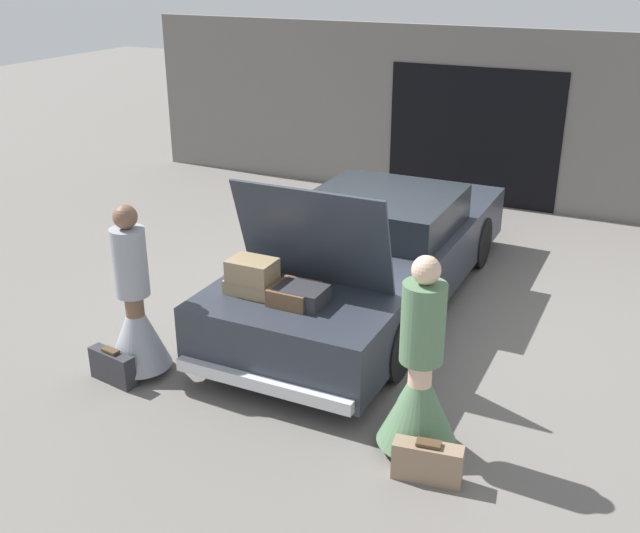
{
  "coord_description": "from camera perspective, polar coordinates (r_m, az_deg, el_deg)",
  "views": [
    {
      "loc": [
        2.96,
        -7.56,
        3.82
      ],
      "look_at": [
        0.0,
        -1.42,
        0.97
      ],
      "focal_mm": 42.0,
      "sensor_mm": 36.0,
      "label": 1
    }
  ],
  "objects": [
    {
      "name": "suitcase_beside_left_person",
      "position": [
        7.51,
        -15.54,
        -7.37
      ],
      "size": [
        0.53,
        0.22,
        0.35
      ],
      "color": "#2D2D33",
      "rests_on": "ground_plane"
    },
    {
      "name": "garage_wall_back",
      "position": [
        12.49,
        11.74,
        11.02
      ],
      "size": [
        12.0,
        0.14,
        2.8
      ],
      "color": "slate",
      "rests_on": "ground_plane"
    },
    {
      "name": "suitcase_beside_right_person",
      "position": [
        6.08,
        8.19,
        -14.53
      ],
      "size": [
        0.57,
        0.24,
        0.35
      ],
      "color": "#8C7259",
      "rests_on": "ground_plane"
    },
    {
      "name": "person_left",
      "position": [
        7.41,
        -13.88,
        -3.64
      ],
      "size": [
        0.62,
        0.62,
        1.73
      ],
      "rotation": [
        0.0,
        0.0,
        -1.62
      ],
      "color": "brown",
      "rests_on": "ground_plane"
    },
    {
      "name": "car",
      "position": [
        8.75,
        4.03,
        0.9
      ],
      "size": [
        1.91,
        5.25,
        1.85
      ],
      "color": "#2D333D",
      "rests_on": "ground_plane"
    },
    {
      "name": "person_right",
      "position": [
        6.15,
        7.58,
        -8.92
      ],
      "size": [
        0.67,
        0.67,
        1.73
      ],
      "rotation": [
        0.0,
        0.0,
        1.37
      ],
      "color": "beige",
      "rests_on": "ground_plane"
    },
    {
      "name": "ground_plane",
      "position": [
        8.98,
        3.94,
        -2.55
      ],
      "size": [
        40.0,
        40.0,
        0.0
      ],
      "primitive_type": "plane",
      "color": "slate"
    }
  ]
}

